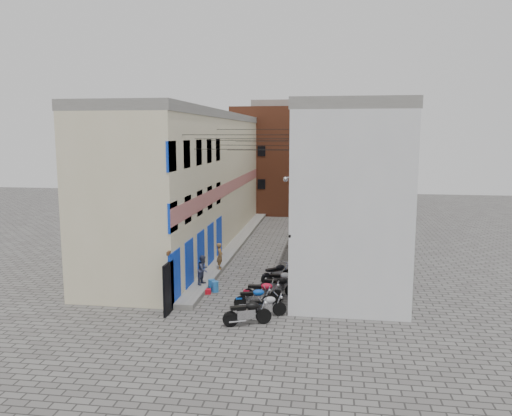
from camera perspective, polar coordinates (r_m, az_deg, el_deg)
The scene contains 21 objects.
ground at distance 21.71m, azimuth -3.08°, elevation -11.87°, with size 90.00×90.00×0.00m, color #53504E.
plinth at distance 34.32m, azimuth -2.15°, elevation -4.02°, with size 0.90×26.00×0.25m, color slate.
building_left at distance 34.25m, azimuth -7.04°, elevation 3.31°, with size 5.10×27.00×9.00m.
building_right at distance 33.09m, azimuth 9.91°, elevation 3.08°, with size 5.94×26.00×9.00m.
building_far_brick_left at distance 48.39m, azimuth 1.12°, elevation 5.46°, with size 6.00×6.00×10.00m, color brown.
building_far_brick_right at distance 50.08m, azimuth 7.11°, elevation 4.35°, with size 5.00×6.00×8.00m, color brown.
building_far_concrete at distance 54.14m, azimuth 4.04°, elevation 6.29°, with size 8.00×5.00×11.00m, color slate.
far_shopfront at distance 45.77m, azimuth 3.15°, elevation 0.49°, with size 2.00×0.30×2.40m, color black.
overhead_wires at distance 27.89m, azimuth -0.07°, elevation 7.61°, with size 5.80×13.02×1.32m.
motorcycle_a at distance 20.19m, azimuth -1.01°, elevation -11.72°, with size 0.63×1.99×1.15m, color black, non-canonical shape.
motorcycle_b at distance 21.02m, azimuth 1.04°, elevation -11.01°, with size 0.58×1.84×1.06m, color #9E9EA3, non-canonical shape.
motorcycle_c at distance 22.04m, azimuth -0.21°, elevation -10.12°, with size 0.56×1.78×1.03m, color #0B42AF, non-canonical shape.
motorcycle_d at distance 22.80m, azimuth 0.73°, elevation -9.40°, with size 0.59×1.88×1.09m, color #B70D28, non-canonical shape.
motorcycle_e at distance 23.72m, azimuth 2.53°, elevation -8.74°, with size 0.58×1.82×1.05m, color black, non-canonical shape.
motorcycle_f at distance 24.64m, azimuth 2.95°, elevation -8.10°, with size 0.57×1.79×1.04m, color silver, non-canonical shape.
motorcycle_g at distance 25.70m, azimuth 2.41°, elevation -7.32°, with size 0.60×1.91×1.11m, color black, non-canonical shape.
person_a at distance 27.30m, azimuth -4.15°, elevation -5.48°, with size 0.53×0.35×1.44m, color brown.
person_b at distance 24.68m, azimuth -6.06°, elevation -7.02°, with size 0.70×0.54×1.44m, color #363B52.
water_jug_near at distance 24.37m, azimuth -4.70°, elevation -8.94°, with size 0.33×0.33×0.52m, color blue.
water_jug_far at distance 24.68m, azimuth -5.10°, elevation -8.73°, with size 0.33×0.33×0.52m, color #2265AD.
red_crate at distance 24.15m, azimuth -5.63°, elevation -9.48°, with size 0.37×0.28×0.23m, color red.
Camera 1 is at (4.08, -19.94, 7.54)m, focal length 35.00 mm.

